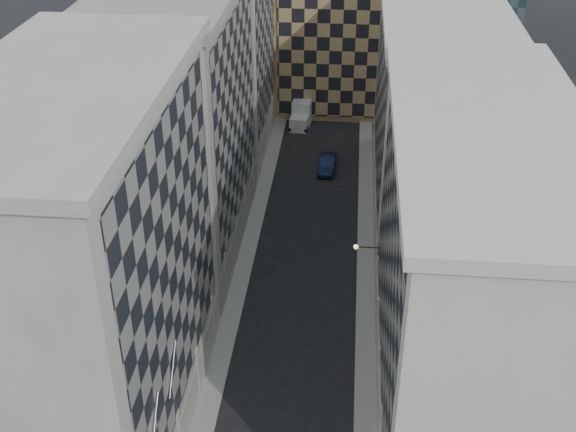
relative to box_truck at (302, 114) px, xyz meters
The scene contains 12 objects.
sidewalk_west 30.12m from the box_truck, 95.07° to the right, with size 1.50×100.00×0.15m, color gray.
sidewalk_east 31.01m from the box_truck, 75.35° to the right, with size 1.50×100.00×0.15m, color gray.
bldg_left_a 50.78m from the box_truck, 99.61° to the right, with size 10.80×22.80×23.70m.
bldg_left_b 29.96m from the box_truck, 107.08° to the right, with size 10.80×22.80×22.70m.
bldg_left_c 13.59m from the box_truck, 149.01° to the right, with size 10.80×22.80×21.70m.
bldg_right_a 47.81m from the box_truck, 73.33° to the right, with size 10.80×26.80×20.70m.
bldg_right_b 24.05m from the box_truck, 53.13° to the right, with size 10.80×28.80×19.70m.
tan_block 12.26m from the box_truck, 59.90° to the left, with size 16.80×14.80×18.80m.
flagpoles_left 54.50m from the box_truck, 93.51° to the right, with size 0.10×6.33×2.33m.
bracket_lamp 36.98m from the box_truck, 79.04° to the right, with size 1.98×0.36×0.36m.
box_truck is the anchor object (origin of this frame).
dark_car 12.51m from the box_truck, 72.99° to the right, with size 1.67×4.78×1.58m, color #101B3C.
Camera 1 is at (3.30, -21.21, 36.20)m, focal length 45.00 mm.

